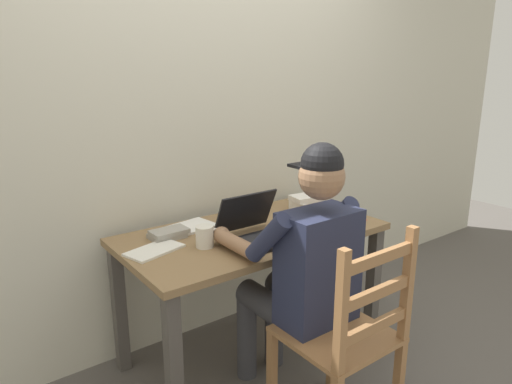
{
  "coord_description": "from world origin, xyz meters",
  "views": [
    {
      "loc": [
        -1.33,
        -1.81,
        1.54
      ],
      "look_at": [
        -0.01,
        -0.05,
        0.95
      ],
      "focal_mm": 32.17,
      "sensor_mm": 36.0,
      "label": 1
    }
  ],
  "objects_px": {
    "seated_person": "(301,265)",
    "landscape_photo_print": "(354,220)",
    "wooden_chair": "(346,339)",
    "book_stack_main": "(306,203)",
    "computer_mouse": "(300,230)",
    "desk": "(252,248)",
    "book_stack_side": "(168,234)",
    "coffee_mug_white": "(205,236)",
    "coffee_mug_dark": "(243,216)",
    "laptop": "(257,229)"
  },
  "relations": [
    {
      "from": "seated_person",
      "to": "landscape_photo_print",
      "type": "bearing_deg",
      "value": 20.64
    },
    {
      "from": "wooden_chair",
      "to": "book_stack_main",
      "type": "xyz_separation_m",
      "value": [
        0.51,
        0.81,
        0.3
      ]
    },
    {
      "from": "computer_mouse",
      "to": "book_stack_main",
      "type": "distance_m",
      "value": 0.4
    },
    {
      "from": "desk",
      "to": "book_stack_side",
      "type": "distance_m",
      "value": 0.45
    },
    {
      "from": "book_stack_main",
      "to": "book_stack_side",
      "type": "relative_size",
      "value": 1.05
    },
    {
      "from": "wooden_chair",
      "to": "landscape_photo_print",
      "type": "bearing_deg",
      "value": 40.41
    },
    {
      "from": "computer_mouse",
      "to": "landscape_photo_print",
      "type": "height_order",
      "value": "computer_mouse"
    },
    {
      "from": "desk",
      "to": "wooden_chair",
      "type": "distance_m",
      "value": 0.73
    },
    {
      "from": "computer_mouse",
      "to": "book_stack_side",
      "type": "relative_size",
      "value": 0.54
    },
    {
      "from": "seated_person",
      "to": "wooden_chair",
      "type": "height_order",
      "value": "seated_person"
    },
    {
      "from": "computer_mouse",
      "to": "coffee_mug_white",
      "type": "height_order",
      "value": "coffee_mug_white"
    },
    {
      "from": "computer_mouse",
      "to": "book_stack_main",
      "type": "height_order",
      "value": "book_stack_main"
    },
    {
      "from": "computer_mouse",
      "to": "coffee_mug_dark",
      "type": "bearing_deg",
      "value": 118.24
    },
    {
      "from": "wooden_chair",
      "to": "coffee_mug_white",
      "type": "height_order",
      "value": "wooden_chair"
    },
    {
      "from": "laptop",
      "to": "book_stack_side",
      "type": "height_order",
      "value": "laptop"
    },
    {
      "from": "wooden_chair",
      "to": "coffee_mug_white",
      "type": "xyz_separation_m",
      "value": [
        -0.27,
        0.66,
        0.31
      ]
    },
    {
      "from": "coffee_mug_dark",
      "to": "landscape_photo_print",
      "type": "bearing_deg",
      "value": -31.02
    },
    {
      "from": "seated_person",
      "to": "book_stack_side",
      "type": "relative_size",
      "value": 6.81
    },
    {
      "from": "computer_mouse",
      "to": "landscape_photo_print",
      "type": "bearing_deg",
      "value": -4.67
    },
    {
      "from": "coffee_mug_white",
      "to": "computer_mouse",
      "type": "bearing_deg",
      "value": -14.5
    },
    {
      "from": "desk",
      "to": "seated_person",
      "type": "xyz_separation_m",
      "value": [
        -0.05,
        -0.43,
        0.07
      ]
    },
    {
      "from": "coffee_mug_dark",
      "to": "book_stack_main",
      "type": "relative_size",
      "value": 0.61
    },
    {
      "from": "seated_person",
      "to": "wooden_chair",
      "type": "distance_m",
      "value": 0.36
    },
    {
      "from": "seated_person",
      "to": "wooden_chair",
      "type": "relative_size",
      "value": 1.32
    },
    {
      "from": "desk",
      "to": "book_stack_main",
      "type": "distance_m",
      "value": 0.5
    },
    {
      "from": "coffee_mug_white",
      "to": "coffee_mug_dark",
      "type": "distance_m",
      "value": 0.37
    },
    {
      "from": "coffee_mug_white",
      "to": "landscape_photo_print",
      "type": "height_order",
      "value": "coffee_mug_white"
    },
    {
      "from": "wooden_chair",
      "to": "laptop",
      "type": "height_order",
      "value": "wooden_chair"
    },
    {
      "from": "wooden_chair",
      "to": "coffee_mug_white",
      "type": "relative_size",
      "value": 7.85
    },
    {
      "from": "coffee_mug_dark",
      "to": "seated_person",
      "type": "bearing_deg",
      "value": -97.18
    },
    {
      "from": "coffee_mug_dark",
      "to": "book_stack_main",
      "type": "height_order",
      "value": "book_stack_main"
    },
    {
      "from": "coffee_mug_dark",
      "to": "book_stack_side",
      "type": "distance_m",
      "value": 0.43
    },
    {
      "from": "coffee_mug_white",
      "to": "book_stack_main",
      "type": "bearing_deg",
      "value": 10.6
    },
    {
      "from": "desk",
      "to": "laptop",
      "type": "height_order",
      "value": "laptop"
    },
    {
      "from": "wooden_chair",
      "to": "book_stack_main",
      "type": "relative_size",
      "value": 4.91
    },
    {
      "from": "laptop",
      "to": "book_stack_main",
      "type": "relative_size",
      "value": 1.69
    },
    {
      "from": "computer_mouse",
      "to": "coffee_mug_white",
      "type": "bearing_deg",
      "value": 165.5
    },
    {
      "from": "laptop",
      "to": "book_stack_main",
      "type": "distance_m",
      "value": 0.56
    },
    {
      "from": "desk",
      "to": "book_stack_main",
      "type": "xyz_separation_m",
      "value": [
        0.47,
        0.1,
        0.15
      ]
    },
    {
      "from": "seated_person",
      "to": "landscape_photo_print",
      "type": "relative_size",
      "value": 9.72
    },
    {
      "from": "coffee_mug_dark",
      "to": "book_stack_side",
      "type": "bearing_deg",
      "value": 173.04
    },
    {
      "from": "coffee_mug_white",
      "to": "book_stack_side",
      "type": "xyz_separation_m",
      "value": [
        -0.09,
        0.21,
        -0.03
      ]
    },
    {
      "from": "laptop",
      "to": "landscape_photo_print",
      "type": "distance_m",
      "value": 0.61
    },
    {
      "from": "book_stack_main",
      "to": "seated_person",
      "type": "bearing_deg",
      "value": -134.34
    },
    {
      "from": "desk",
      "to": "coffee_mug_dark",
      "type": "bearing_deg",
      "value": 79.24
    },
    {
      "from": "book_stack_main",
      "to": "book_stack_side",
      "type": "bearing_deg",
      "value": 175.73
    },
    {
      "from": "seated_person",
      "to": "book_stack_main",
      "type": "xyz_separation_m",
      "value": [
        0.51,
        0.53,
        0.08
      ]
    },
    {
      "from": "desk",
      "to": "coffee_mug_white",
      "type": "relative_size",
      "value": 11.08
    },
    {
      "from": "desk",
      "to": "computer_mouse",
      "type": "relative_size",
      "value": 13.54
    },
    {
      "from": "desk",
      "to": "computer_mouse",
      "type": "height_order",
      "value": "computer_mouse"
    }
  ]
}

